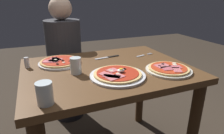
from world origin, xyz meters
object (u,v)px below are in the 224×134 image
pizza_across_right (60,62)px  diner_person (65,65)px  dining_table (107,86)px  salt_shaker (27,63)px  pizza_across_left (169,69)px  fork (143,55)px  pizza_foreground (117,75)px  water_glass_far (76,67)px  knife (109,57)px  water_glass_near (45,95)px

pizza_across_right → diner_person: diner_person is taller
dining_table → salt_shaker: salt_shaker is taller
pizza_across_left → fork: (0.02, 0.34, -0.01)m
pizza_foreground → diner_person: (-0.16, 0.87, -0.20)m
water_glass_far → knife: bearing=36.9°
fork → salt_shaker: bearing=176.2°
water_glass_near → diner_person: (0.23, 1.02, -0.23)m
salt_shaker → pizza_across_right: bearing=-0.8°
pizza_foreground → pizza_across_left: (0.32, -0.04, -0.00)m
pizza_across_right → knife: 0.36m
dining_table → pizza_across_left: pizza_across_left is taller
dining_table → knife: bearing=66.1°
water_glass_near → diner_person: bearing=77.0°
water_glass_far → water_glass_near: bearing=-123.6°
pizza_foreground → water_glass_far: 0.25m
water_glass_near → pizza_across_right: bearing=75.7°
water_glass_far → diner_person: bearing=86.8°
pizza_across_right → fork: (0.62, -0.05, -0.01)m
dining_table → salt_shaker: size_ratio=15.50×
water_glass_near → fork: (0.75, 0.45, -0.04)m
pizza_across_left → dining_table: bearing=148.0°
water_glass_far → knife: (0.29, 0.22, -0.04)m
pizza_across_right → diner_person: bearing=78.3°
dining_table → pizza_across_left: size_ratio=3.75×
fork → salt_shaker: 0.82m
pizza_across_right → fork: 0.62m
water_glass_far → dining_table: bearing=7.3°
water_glass_near → pizza_across_left: bearing=9.2°
diner_person → knife: bearing=116.3°
pizza_foreground → salt_shaker: salt_shaker is taller
pizza_across_right → water_glass_far: size_ratio=2.91×
knife → diner_person: diner_person is taller
pizza_foreground → water_glass_near: bearing=-158.9°
knife → water_glass_near: bearing=-133.6°
dining_table → water_glass_far: water_glass_far is taller
pizza_foreground → water_glass_far: bearing=146.0°
fork → pizza_across_left: bearing=-94.0°
fork → pizza_foreground: bearing=-139.3°
pizza_across_left → fork: size_ratio=1.76×
pizza_foreground → fork: size_ratio=2.02×
water_glass_near → salt_shaker: bearing=98.3°
pizza_foreground → fork: (0.35, 0.30, -0.01)m
water_glass_far → fork: (0.55, 0.16, -0.04)m
dining_table → diner_person: size_ratio=0.88×
dining_table → pizza_foreground: size_ratio=3.28×
pizza_foreground → knife: size_ratio=1.62×
water_glass_far → salt_shaker: (-0.27, 0.22, -0.01)m
dining_table → fork: 0.39m
salt_shaker → knife: bearing=0.3°
pizza_across_left → pizza_across_right: bearing=146.9°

